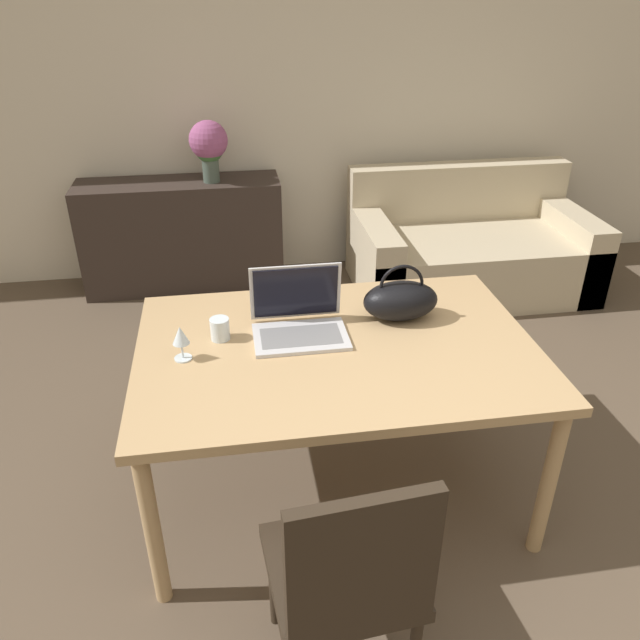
{
  "coord_description": "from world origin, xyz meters",
  "views": [
    {
      "loc": [
        -0.54,
        -1.44,
        2.04
      ],
      "look_at": [
        -0.21,
        0.64,
        0.86
      ],
      "focal_mm": 35.0,
      "sensor_mm": 36.0,
      "label": 1
    }
  ],
  "objects_px": {
    "laptop": "(298,315)",
    "handbag": "(401,300)",
    "drinking_glass": "(220,329)",
    "couch": "(468,250)",
    "chair": "(349,574)",
    "wine_glass": "(181,337)",
    "flower_vase": "(209,145)"
  },
  "relations": [
    {
      "from": "laptop",
      "to": "handbag",
      "type": "distance_m",
      "value": 0.44
    },
    {
      "from": "laptop",
      "to": "drinking_glass",
      "type": "bearing_deg",
      "value": -176.77
    },
    {
      "from": "couch",
      "to": "laptop",
      "type": "xyz_separation_m",
      "value": [
        -1.45,
        -1.75,
        0.53
      ]
    },
    {
      "from": "chair",
      "to": "couch",
      "type": "relative_size",
      "value": 0.56
    },
    {
      "from": "drinking_glass",
      "to": "couch",
      "type": "bearing_deg",
      "value": 44.84
    },
    {
      "from": "couch",
      "to": "handbag",
      "type": "xyz_separation_m",
      "value": [
        -1.01,
        -1.71,
        0.55
      ]
    },
    {
      "from": "wine_glass",
      "to": "couch",
      "type": "bearing_deg",
      "value": 44.62
    },
    {
      "from": "laptop",
      "to": "drinking_glass",
      "type": "height_order",
      "value": "laptop"
    },
    {
      "from": "laptop",
      "to": "wine_glass",
      "type": "height_order",
      "value": "laptop"
    },
    {
      "from": "wine_glass",
      "to": "chair",
      "type": "bearing_deg",
      "value": -61.46
    },
    {
      "from": "couch",
      "to": "wine_glass",
      "type": "relative_size",
      "value": 11.54
    },
    {
      "from": "couch",
      "to": "wine_glass",
      "type": "distance_m",
      "value": 2.75
    },
    {
      "from": "laptop",
      "to": "couch",
      "type": "bearing_deg",
      "value": 50.22
    },
    {
      "from": "couch",
      "to": "drinking_glass",
      "type": "relative_size",
      "value": 17.99
    },
    {
      "from": "handbag",
      "to": "flower_vase",
      "type": "distance_m",
      "value": 2.15
    },
    {
      "from": "chair",
      "to": "wine_glass",
      "type": "bearing_deg",
      "value": 113.47
    },
    {
      "from": "flower_vase",
      "to": "couch",
      "type": "bearing_deg",
      "value": -9.1
    },
    {
      "from": "wine_glass",
      "to": "flower_vase",
      "type": "relative_size",
      "value": 0.35
    },
    {
      "from": "flower_vase",
      "to": "wine_glass",
      "type": "bearing_deg",
      "value": -93.29
    },
    {
      "from": "chair",
      "to": "flower_vase",
      "type": "bearing_deg",
      "value": 91.51
    },
    {
      "from": "chair",
      "to": "laptop",
      "type": "xyz_separation_m",
      "value": [
        -0.01,
        1.03,
        0.3
      ]
    },
    {
      "from": "couch",
      "to": "handbag",
      "type": "relative_size",
      "value": 5.11
    },
    {
      "from": "wine_glass",
      "to": "handbag",
      "type": "bearing_deg",
      "value": 11.53
    },
    {
      "from": "handbag",
      "to": "chair",
      "type": "bearing_deg",
      "value": -111.92
    },
    {
      "from": "laptop",
      "to": "wine_glass",
      "type": "bearing_deg",
      "value": -162.37
    },
    {
      "from": "drinking_glass",
      "to": "wine_glass",
      "type": "distance_m",
      "value": 0.2
    },
    {
      "from": "wine_glass",
      "to": "drinking_glass",
      "type": "bearing_deg",
      "value": 41.83
    },
    {
      "from": "handbag",
      "to": "flower_vase",
      "type": "bearing_deg",
      "value": 111.39
    },
    {
      "from": "drinking_glass",
      "to": "flower_vase",
      "type": "xyz_separation_m",
      "value": [
        -0.02,
        2.05,
        0.25
      ]
    },
    {
      "from": "couch",
      "to": "drinking_glass",
      "type": "height_order",
      "value": "drinking_glass"
    },
    {
      "from": "handbag",
      "to": "flower_vase",
      "type": "height_order",
      "value": "flower_vase"
    },
    {
      "from": "wine_glass",
      "to": "handbag",
      "type": "height_order",
      "value": "handbag"
    }
  ]
}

